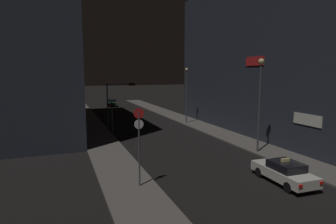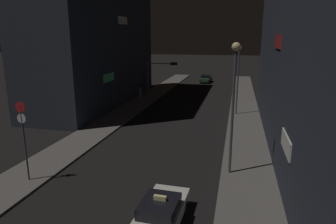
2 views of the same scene
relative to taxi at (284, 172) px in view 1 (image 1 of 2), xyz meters
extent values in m
cube|color=#5B5651|center=(-9.34, 22.61, -0.67)|extent=(3.31, 66.99, 0.14)
cube|color=#5B5651|center=(3.98, 22.61, -0.67)|extent=(3.31, 66.99, 0.14)
cube|color=#282D38|center=(-14.53, 24.08, 10.59)|extent=(7.06, 24.20, 22.65)
cube|color=#26CC66|center=(-10.96, 19.24, 3.34)|extent=(0.08, 2.80, 0.90)
cube|color=white|center=(-10.96, 24.08, 9.68)|extent=(0.08, 2.80, 0.90)
cube|color=#282D38|center=(10.43, 10.72, 8.07)|extent=(9.59, 35.06, 17.60)
cube|color=white|center=(5.60, 3.71, 2.43)|extent=(0.08, 2.80, 0.90)
cube|color=red|center=(5.60, 10.72, 7.36)|extent=(0.08, 2.80, 0.90)
cube|color=silver|center=(0.00, 0.05, -0.12)|extent=(1.94, 4.46, 0.60)
cube|color=black|center=(0.00, -0.15, 0.43)|extent=(1.65, 2.03, 0.50)
cube|color=red|center=(-0.82, -2.15, -0.02)|extent=(0.24, 0.07, 0.16)
cube|color=red|center=(0.68, -2.19, -0.02)|extent=(0.24, 0.07, 0.16)
cylinder|color=black|center=(-0.75, 1.44, -0.42)|extent=(0.24, 0.65, 0.64)
cylinder|color=black|center=(0.85, 1.39, -0.42)|extent=(0.24, 0.65, 0.64)
cylinder|color=black|center=(-0.84, -1.29, -0.42)|extent=(0.24, 0.65, 0.64)
cylinder|color=black|center=(0.76, -1.34, -0.42)|extent=(0.24, 0.65, 0.64)
cube|color=#F4E08C|center=(0.00, -0.05, 0.78)|extent=(0.57, 0.20, 0.20)
cube|color=#1E512D|center=(-2.94, 46.05, -0.12)|extent=(2.11, 4.52, 0.60)
cube|color=black|center=(-2.95, 45.85, 0.43)|extent=(1.72, 2.09, 0.50)
cube|color=red|center=(-3.84, 43.89, -0.02)|extent=(0.24, 0.08, 0.16)
cube|color=red|center=(-2.35, 43.79, -0.02)|extent=(0.24, 0.08, 0.16)
cylinder|color=black|center=(-3.64, 47.47, -0.42)|extent=(0.26, 0.65, 0.64)
cylinder|color=black|center=(-2.04, 47.36, -0.42)|extent=(0.26, 0.65, 0.64)
cylinder|color=black|center=(-3.83, 44.75, -0.42)|extent=(0.26, 0.65, 0.64)
cylinder|color=black|center=(-2.24, 44.64, -0.42)|extent=(0.26, 0.65, 0.64)
cylinder|color=#47474C|center=(-7.44, 22.55, 2.11)|extent=(0.16, 0.16, 5.70)
cylinder|color=#47474C|center=(-5.85, 22.55, 4.71)|extent=(3.18, 0.10, 0.10)
cube|color=black|center=(-4.26, 22.55, 4.71)|extent=(0.80, 0.28, 0.32)
sphere|color=red|center=(-4.51, 22.37, 4.71)|extent=(0.20, 0.20, 0.20)
sphere|color=#3F2D0C|center=(-4.26, 22.37, 4.71)|extent=(0.20, 0.20, 0.20)
sphere|color=#0C3319|center=(-4.01, 22.37, 4.71)|extent=(0.20, 0.20, 0.20)
cylinder|color=#47474C|center=(-7.44, 19.56, 1.02)|extent=(0.16, 0.16, 3.51)
cube|color=black|center=(-7.44, 19.56, 2.53)|extent=(0.80, 0.28, 0.32)
sphere|color=red|center=(-7.69, 19.38, 2.53)|extent=(0.20, 0.20, 0.20)
sphere|color=#3F2D0C|center=(-7.44, 19.38, 2.53)|extent=(0.20, 0.20, 0.20)
sphere|color=#0C3319|center=(-7.19, 19.38, 2.53)|extent=(0.20, 0.20, 0.20)
cylinder|color=#47474C|center=(-8.76, 2.50, 1.70)|extent=(0.10, 0.10, 4.60)
cylinder|color=red|center=(-8.76, 2.48, 3.85)|extent=(0.61, 0.03, 0.61)
cylinder|color=white|center=(-8.76, 2.48, 3.19)|extent=(0.55, 0.03, 0.55)
cylinder|color=#47474C|center=(2.85, 6.26, 3.14)|extent=(0.16, 0.16, 7.48)
sphere|color=#F4D88C|center=(2.85, 6.26, 7.14)|extent=(0.51, 0.51, 0.51)
cylinder|color=#47474C|center=(3.05, 21.70, 2.90)|extent=(0.16, 0.16, 6.99)
sphere|color=#F4D88C|center=(3.05, 21.70, 6.61)|extent=(0.44, 0.44, 0.44)
camera|label=1|loc=(-13.10, -13.76, 6.23)|focal=30.80mm
camera|label=2|loc=(3.05, -11.48, 7.63)|focal=31.92mm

